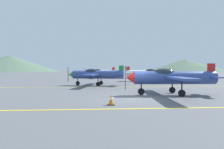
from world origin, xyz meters
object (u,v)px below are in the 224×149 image
object	(u,v)px
airplane_back	(100,72)
airplane_far	(147,73)
airplane_near	(171,77)
airplane_mid	(96,74)
traffic_cone_side	(111,100)
car_sedan	(162,75)

from	to	relation	value
airplane_back	airplane_far	bearing A→B (deg)	-57.47
airplane_near	airplane_back	distance (m)	28.08
airplane_back	airplane_near	bearing A→B (deg)	-78.83
airplane_mid	airplane_back	xyz separation A→B (m)	(0.44, 18.95, 0.00)
airplane_near	traffic_cone_side	size ratio (longest dim) A/B	13.57
airplane_near	airplane_mid	bearing A→B (deg)	124.36
airplane_mid	traffic_cone_side	distance (m)	12.39
airplane_near	car_sedan	xyz separation A→B (m)	(7.86, 24.69, -0.51)
airplane_mid	airplane_near	bearing A→B (deg)	-55.64
airplane_back	traffic_cone_side	bearing A→B (deg)	-88.82
airplane_near	airplane_far	size ratio (longest dim) A/B	1.00
airplane_near	car_sedan	world-z (taller)	airplane_near
airplane_far	traffic_cone_side	distance (m)	20.53
airplane_near	car_sedan	bearing A→B (deg)	72.33
airplane_far	traffic_cone_side	bearing A→B (deg)	-109.90
airplane_back	car_sedan	bearing A→B (deg)	-12.14
airplane_near	traffic_cone_side	bearing A→B (deg)	-142.40
airplane_mid	airplane_far	world-z (taller)	same
airplane_far	airplane_near	bearing A→B (deg)	-97.98
airplane_mid	car_sedan	bearing A→B (deg)	49.48
airplane_mid	airplane_far	bearing A→B (deg)	40.88
car_sedan	traffic_cone_side	world-z (taller)	car_sedan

